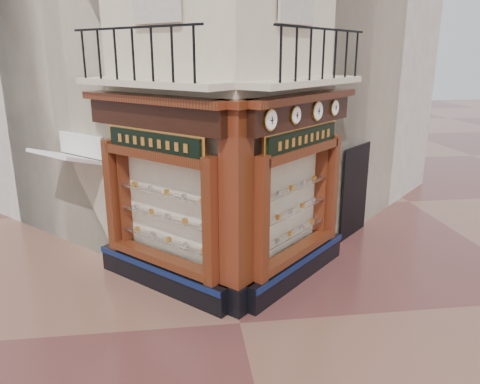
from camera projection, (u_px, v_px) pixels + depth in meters
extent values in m
plane|color=#532A27|center=(240.00, 323.00, 8.52)|extent=(80.00, 80.00, 0.00)
cube|color=beige|center=(210.00, 5.00, 12.68)|extent=(11.31, 11.31, 12.00)
cube|color=beige|center=(127.00, 28.00, 14.86)|extent=(11.31, 11.31, 11.00)
cube|color=beige|center=(280.00, 29.00, 15.48)|extent=(11.31, 11.31, 11.00)
cube|color=black|center=(162.00, 276.00, 9.73)|extent=(2.72, 2.72, 0.55)
cube|color=#0B163B|center=(155.00, 270.00, 9.52)|extent=(2.50, 2.50, 0.12)
cube|color=#3B1B0A|center=(212.00, 223.00, 8.49)|extent=(0.37, 0.37, 2.45)
cube|color=#3B1B0A|center=(114.00, 195.00, 10.12)|extent=(0.37, 0.37, 2.45)
cube|color=beige|center=(170.00, 205.00, 9.56)|extent=(1.80, 1.80, 2.10)
cube|color=black|center=(154.00, 116.00, 8.80)|extent=(2.69, 2.69, 0.50)
cube|color=#3B1B0A|center=(151.00, 99.00, 8.66)|extent=(2.86, 2.86, 0.14)
cube|color=black|center=(296.00, 268.00, 10.09)|extent=(2.72, 2.72, 0.55)
cube|color=#0B163B|center=(304.00, 261.00, 9.91)|extent=(2.50, 2.50, 0.12)
cube|color=#3B1B0A|center=(260.00, 220.00, 8.60)|extent=(0.37, 0.37, 2.45)
cube|color=#3B1B0A|center=(330.00, 187.00, 10.73)|extent=(0.37, 0.37, 2.45)
cube|color=beige|center=(285.00, 200.00, 9.86)|extent=(1.80, 1.80, 2.10)
cube|color=black|center=(301.00, 113.00, 9.16)|extent=(2.69, 2.69, 0.50)
cube|color=#3B1B0A|center=(305.00, 97.00, 9.03)|extent=(2.86, 2.86, 0.14)
cube|color=black|center=(236.00, 296.00, 8.92)|extent=(0.78, 0.78, 0.55)
cube|color=#3B1B0A|center=(236.00, 200.00, 8.37)|extent=(0.64, 0.64, 3.50)
cube|color=#3B1B0A|center=(236.00, 104.00, 7.89)|extent=(0.85, 0.85, 0.14)
cube|color=beige|center=(149.00, 83.00, 8.56)|extent=(2.97, 2.97, 0.12)
cube|color=black|center=(131.00, 28.00, 8.04)|extent=(2.36, 2.36, 0.04)
cube|color=beige|center=(307.00, 82.00, 8.93)|extent=(2.97, 2.97, 0.12)
cube|color=black|center=(325.00, 29.00, 8.47)|extent=(2.36, 2.36, 0.04)
cylinder|color=#AE923A|center=(270.00, 120.00, 8.04)|extent=(0.30, 0.30, 0.38)
cylinder|color=white|center=(272.00, 120.00, 8.03)|extent=(0.24, 0.24, 0.33)
cube|color=black|center=(272.00, 120.00, 8.02)|extent=(0.02, 0.02, 0.13)
cube|color=black|center=(272.00, 120.00, 8.02)|extent=(0.08, 0.08, 0.01)
cylinder|color=#AE923A|center=(295.00, 115.00, 8.68)|extent=(0.27, 0.27, 0.33)
cylinder|color=white|center=(297.00, 115.00, 8.66)|extent=(0.22, 0.22, 0.29)
cube|color=black|center=(297.00, 115.00, 8.65)|extent=(0.02, 0.02, 0.11)
cube|color=black|center=(297.00, 115.00, 8.65)|extent=(0.07, 0.07, 0.01)
cylinder|color=#AE923A|center=(317.00, 111.00, 9.32)|extent=(0.31, 0.31, 0.39)
cylinder|color=white|center=(318.00, 111.00, 9.30)|extent=(0.25, 0.25, 0.33)
cube|color=black|center=(319.00, 111.00, 9.29)|extent=(0.02, 0.02, 0.13)
cube|color=black|center=(319.00, 111.00, 9.29)|extent=(0.08, 0.08, 0.01)
cylinder|color=#AE923A|center=(334.00, 108.00, 9.89)|extent=(0.27, 0.27, 0.33)
cylinder|color=white|center=(335.00, 108.00, 9.87)|extent=(0.22, 0.22, 0.29)
cube|color=black|center=(336.00, 108.00, 9.86)|extent=(0.02, 0.02, 0.11)
cube|color=black|center=(336.00, 108.00, 9.86)|extent=(0.07, 0.07, 0.01)
cube|color=gold|center=(154.00, 142.00, 8.91)|extent=(1.91, 1.91, 0.51)
cube|color=black|center=(153.00, 142.00, 8.88)|extent=(1.78, 1.78, 0.38)
cube|color=gold|center=(302.00, 139.00, 9.27)|extent=(1.98, 1.98, 0.53)
cube|color=black|center=(304.00, 139.00, 9.25)|extent=(1.85, 1.85, 0.40)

